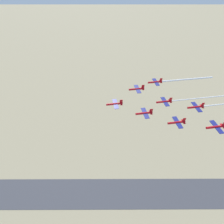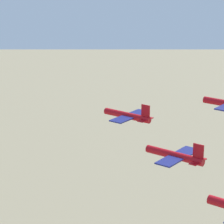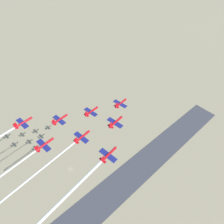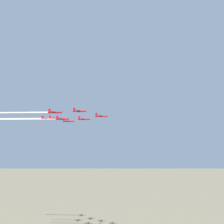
% 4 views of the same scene
% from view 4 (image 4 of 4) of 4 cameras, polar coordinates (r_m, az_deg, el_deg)
% --- Properties ---
extents(jet_0, '(9.89, 9.75, 3.69)m').
position_cam_4_polar(jet_0, '(190.91, -2.87, -1.09)').
color(jet_0, '#B20C14').
extents(jet_1, '(9.89, 9.75, 3.69)m').
position_cam_4_polar(jet_1, '(203.46, -7.44, -1.87)').
color(jet_1, '#B20C14').
extents(jet_2, '(9.89, 9.75, 3.69)m').
position_cam_4_polar(jet_2, '(184.10, -8.62, 0.24)').
color(jet_2, '#B20C14').
extents(jet_3, '(9.89, 9.75, 3.69)m').
position_cam_4_polar(jet_3, '(217.25, -11.45, -2.37)').
color(jet_3, '#B20C14').
extents(jet_4, '(9.89, 9.75, 3.69)m').
position_cam_4_polar(jet_4, '(197.60, -12.98, -1.79)').
color(jet_4, '#B20C14').
extents(jet_5, '(9.89, 9.75, 3.69)m').
position_cam_4_polar(jet_5, '(178.56, -14.81, -0.08)').
color(jet_5, '#B20C14').
extents(jet_6, '(9.89, 9.75, 3.69)m').
position_cam_4_polar(jet_6, '(232.46, -14.93, -1.60)').
color(jet_6, '#B20C14').
extents(jet_7, '(9.89, 9.75, 3.69)m').
position_cam_4_polar(jet_7, '(212.94, -16.69, -1.68)').
color(jet_7, '#B20C14').
extents(smoke_trail_4, '(40.48, 33.85, 0.74)m').
position_cam_4_polar(smoke_trail_4, '(208.57, -21.20, -1.79)').
color(smoke_trail_4, white).
extents(smoke_trail_5, '(33.13, 27.84, 1.22)m').
position_cam_4_polar(smoke_trail_5, '(188.39, -22.36, -0.16)').
color(smoke_trail_5, white).
extents(smoke_trail_6, '(42.17, 35.31, 1.00)m').
position_cam_4_polar(smoke_trail_6, '(244.50, -22.08, -1.60)').
color(smoke_trail_6, white).
extents(smoke_trail_7, '(28.49, 23.88, 0.76)m').
position_cam_4_polar(smoke_trail_7, '(222.05, -22.34, -1.68)').
color(smoke_trail_7, white).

